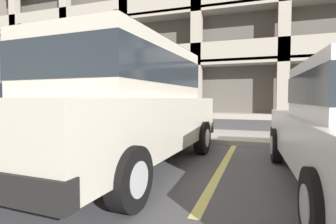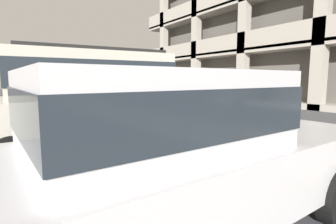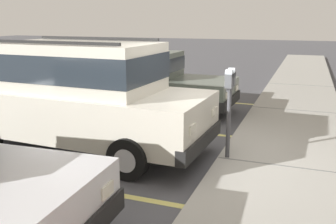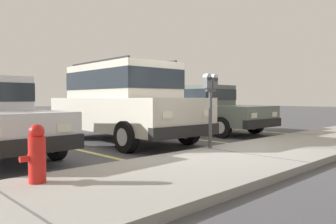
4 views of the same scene
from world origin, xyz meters
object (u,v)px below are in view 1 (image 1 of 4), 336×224
parking_meter_near (169,94)px  parking_garage (213,13)px  fire_hydrant (324,128)px  silver_suv (126,101)px

parking_meter_near → parking_garage: size_ratio=0.05×
parking_garage → parking_meter_near: bearing=-84.8°
parking_garage → fire_hydrant: 15.74m
parking_meter_near → parking_garage: parking_garage is taller
parking_meter_near → fire_hydrant: (3.63, 0.30, -0.77)m
parking_meter_near → fire_hydrant: parking_meter_near is taller
silver_suv → parking_garage: size_ratio=0.15×
silver_suv → parking_garage: parking_garage is taller
parking_meter_near → parking_garage: 14.94m
silver_suv → parking_meter_near: 2.73m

